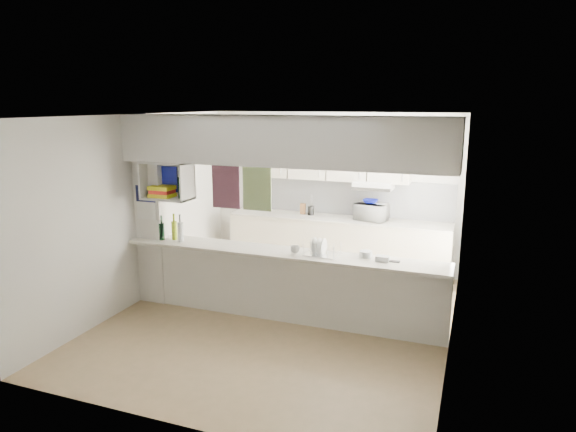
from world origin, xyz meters
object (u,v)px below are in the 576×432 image
at_px(dish_rack, 322,248).
at_px(wine_bottles, 173,231).
at_px(microwave, 372,212).
at_px(bowl, 370,201).

distance_m(dish_rack, wine_bottles, 2.09).
bearing_deg(microwave, dish_rack, 98.82).
height_order(microwave, bowl, bowl).
bearing_deg(microwave, wine_bottles, 57.37).
bearing_deg(bowl, wine_bottles, -136.23).
height_order(dish_rack, wine_bottles, wine_bottles).
distance_m(microwave, bowl, 0.17).
bearing_deg(bowl, microwave, -27.64).
relative_size(dish_rack, wine_bottles, 1.14).
relative_size(bowl, wine_bottles, 0.66).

